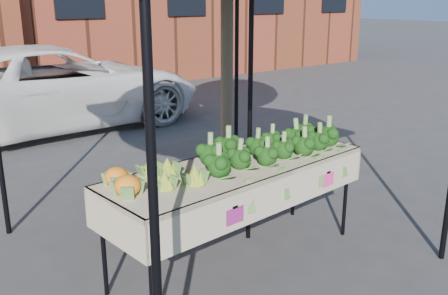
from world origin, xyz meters
TOP-DOWN VIEW (x-y plane):
  - ground at (0.00, 0.00)m, footprint 90.00×90.00m
  - table at (0.20, -0.11)m, footprint 2.45×0.98m
  - canopy at (0.22, 0.26)m, footprint 3.16×3.16m
  - broccoli_heap at (0.56, -0.09)m, footprint 1.53×0.56m
  - romanesco_cluster at (-0.46, -0.08)m, footprint 0.42×0.56m
  - cauliflower_pair at (-0.83, -0.05)m, footprint 0.22×0.42m
  - street_tree at (1.38, 1.53)m, footprint 2.17×2.17m

SIDE VIEW (x-z plane):
  - ground at x=0.00m, z-range 0.00..0.00m
  - table at x=0.20m, z-range 0.00..0.90m
  - cauliflower_pair at x=-0.83m, z-range 0.90..1.07m
  - romanesco_cluster at x=-0.46m, z-range 0.90..1.09m
  - broccoli_heap at x=0.56m, z-range 0.90..1.15m
  - canopy at x=0.22m, z-range 0.00..2.74m
  - street_tree at x=1.38m, z-range 0.00..4.27m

